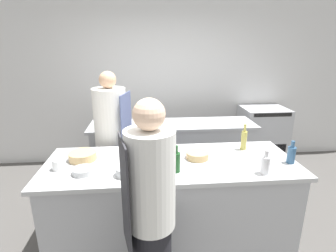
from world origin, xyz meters
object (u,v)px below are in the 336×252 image
at_px(stockpot, 108,118).
at_px(bottle_water, 176,161).
at_px(bottle_vinegar, 171,147).
at_px(bottle_wine, 291,154).
at_px(bottle_sauce, 153,160).
at_px(bowl_mixing_large, 197,155).
at_px(chef_at_prep_near, 151,215).
at_px(bowl_wooden_salad, 126,171).
at_px(chef_at_stove, 112,142).
at_px(cup, 58,165).
at_px(oven_range, 262,136).
at_px(bowl_ceramic_blue, 83,171).
at_px(bowl_prep_small, 83,156).
at_px(bottle_olive_oil, 244,140).
at_px(bottle_cooking_oil, 265,164).

bearing_deg(stockpot, bottle_water, -63.11).
bearing_deg(stockpot, bottle_vinegar, -57.83).
relative_size(bottle_wine, bottle_sauce, 0.73).
distance_m(bottle_wine, bowl_mixing_large, 0.89).
bearing_deg(chef_at_prep_near, bottle_sauce, -16.67).
distance_m(chef_at_prep_near, bowl_mixing_large, 0.92).
bearing_deg(bowl_wooden_salad, chef_at_stove, 103.50).
height_order(bottle_vinegar, bottle_water, bottle_vinegar).
height_order(chef_at_prep_near, cup, chef_at_prep_near).
xyz_separation_m(oven_range, stockpot, (-2.51, -0.44, 0.50)).
distance_m(bottle_vinegar, cup, 1.06).
distance_m(bowl_wooden_salad, stockpot, 1.61).
xyz_separation_m(bottle_wine, bowl_ceramic_blue, (-1.93, -0.04, -0.06)).
relative_size(bowl_ceramic_blue, bowl_wooden_salad, 1.02).
distance_m(bottle_sauce, bowl_mixing_large, 0.53).
distance_m(chef_at_stove, bowl_wooden_salad, 1.00).
distance_m(bowl_mixing_large, bowl_prep_small, 1.13).
height_order(chef_at_prep_near, bowl_prep_small, chef_at_prep_near).
bearing_deg(bottle_water, bottle_olive_oil, 29.56).
bearing_deg(stockpot, bottle_sauce, -69.37).
height_order(chef_at_prep_near, bottle_water, chef_at_prep_near).
xyz_separation_m(bottle_olive_oil, bottle_cooking_oil, (-0.01, -0.55, -0.03)).
bearing_deg(bowl_prep_small, bottle_olive_oil, 3.83).
xyz_separation_m(chef_at_prep_near, bottle_sauce, (0.04, 0.52, 0.18)).
distance_m(bowl_ceramic_blue, stockpot, 1.51).
xyz_separation_m(bottle_olive_oil, bottle_water, (-0.78, -0.45, -0.01)).
height_order(chef_at_prep_near, bottle_olive_oil, chef_at_prep_near).
xyz_separation_m(bottle_water, bowl_mixing_large, (0.25, 0.26, -0.07)).
bearing_deg(stockpot, chef_at_stove, -79.19).
relative_size(bottle_olive_oil, bottle_vinegar, 1.05).
height_order(chef_at_prep_near, chef_at_stove, chef_at_stove).
bearing_deg(bottle_sauce, bottle_vinegar, 60.45).
bearing_deg(bottle_water, bowl_mixing_large, 46.41).
bearing_deg(bowl_mixing_large, bottle_vinegar, 166.42).
distance_m(bottle_olive_oil, bottle_wine, 0.49).
relative_size(bottle_sauce, cup, 3.15).
bearing_deg(bottle_vinegar, chef_at_stove, 136.44).
height_order(oven_range, chef_at_prep_near, chef_at_prep_near).
height_order(chef_at_stove, cup, chef_at_stove).
relative_size(chef_at_prep_near, stockpot, 6.22).
xyz_separation_m(oven_range, bottle_sauce, (-1.93, -1.99, 0.54)).
distance_m(chef_at_stove, bottle_sauce, 1.07).
relative_size(bowl_mixing_large, bowl_ceramic_blue, 1.19).
bearing_deg(bottle_sauce, bottle_water, 1.29).
bearing_deg(cup, bottle_sauce, -9.52).
bearing_deg(bottle_water, bottle_vinegar, 92.55).
relative_size(bottle_cooking_oil, bottle_water, 0.88).
bearing_deg(bottle_olive_oil, bottle_water, -150.44).
relative_size(oven_range, bottle_wine, 4.38).
xyz_separation_m(bottle_wine, bowl_wooden_salad, (-1.55, -0.11, -0.05)).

